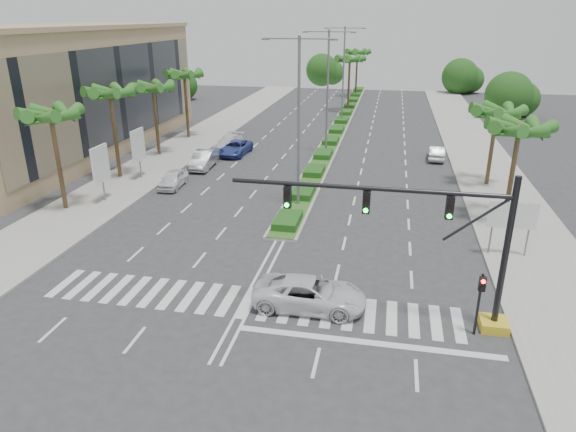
# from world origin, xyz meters

# --- Properties ---
(ground) EXTENTS (160.00, 160.00, 0.00)m
(ground) POSITION_xyz_m (0.00, 0.00, 0.00)
(ground) COLOR #333335
(ground) RESTS_ON ground
(footpath_right) EXTENTS (6.00, 120.00, 0.15)m
(footpath_right) POSITION_xyz_m (15.20, 20.00, 0.07)
(footpath_right) COLOR gray
(footpath_right) RESTS_ON ground
(footpath_left) EXTENTS (6.00, 120.00, 0.15)m
(footpath_left) POSITION_xyz_m (-15.20, 20.00, 0.07)
(footpath_left) COLOR gray
(footpath_left) RESTS_ON ground
(median) EXTENTS (2.20, 75.00, 0.20)m
(median) POSITION_xyz_m (0.00, 45.00, 0.10)
(median) COLOR gray
(median) RESTS_ON ground
(median_grass) EXTENTS (1.80, 75.00, 0.04)m
(median_grass) POSITION_xyz_m (0.00, 45.00, 0.22)
(median_grass) COLOR #244F1B
(median_grass) RESTS_ON median
(building) EXTENTS (12.00, 36.00, 12.00)m
(building) POSITION_xyz_m (-26.00, 26.00, 6.00)
(building) COLOR tan
(building) RESTS_ON ground
(signal_gantry) EXTENTS (12.60, 1.20, 7.20)m
(signal_gantry) POSITION_xyz_m (9.27, -0.00, 3.46)
(signal_gantry) COLOR gold
(signal_gantry) RESTS_ON ground
(pedestrian_signal) EXTENTS (0.28, 0.36, 3.00)m
(pedestrian_signal) POSITION_xyz_m (10.60, -0.68, 2.04)
(pedestrian_signal) COLOR black
(pedestrian_signal) RESTS_ON ground
(direction_sign) EXTENTS (2.70, 0.11, 3.40)m
(direction_sign) POSITION_xyz_m (13.50, 7.99, 2.45)
(direction_sign) COLOR slate
(direction_sign) RESTS_ON ground
(billboard_near) EXTENTS (0.18, 2.10, 4.35)m
(billboard_near) POSITION_xyz_m (-14.50, 12.00, 2.96)
(billboard_near) COLOR slate
(billboard_near) RESTS_ON ground
(billboard_far) EXTENTS (0.18, 2.10, 4.35)m
(billboard_far) POSITION_xyz_m (-14.50, 18.00, 2.96)
(billboard_far) COLOR slate
(billboard_far) RESTS_ON ground
(palm_left_near) EXTENTS (4.57, 4.68, 7.55)m
(palm_left_near) POSITION_xyz_m (-16.50, 10.00, 6.69)
(palm_left_near) COLOR brown
(palm_left_near) RESTS_ON ground
(palm_left_mid) EXTENTS (4.57, 4.68, 7.95)m
(palm_left_mid) POSITION_xyz_m (-16.50, 18.00, 7.08)
(palm_left_mid) COLOR brown
(palm_left_mid) RESTS_ON ground
(palm_left_far) EXTENTS (4.57, 4.68, 7.35)m
(palm_left_far) POSITION_xyz_m (-16.50, 26.00, 6.50)
(palm_left_far) COLOR brown
(palm_left_far) RESTS_ON ground
(palm_left_end) EXTENTS (4.57, 4.68, 7.75)m
(palm_left_end) POSITION_xyz_m (-16.50, 34.00, 6.88)
(palm_left_end) COLOR brown
(palm_left_end) RESTS_ON ground
(palm_right_near) EXTENTS (4.57, 4.68, 7.05)m
(palm_right_near) POSITION_xyz_m (14.50, 14.00, 6.20)
(palm_right_near) COLOR brown
(palm_right_near) RESTS_ON ground
(palm_right_far) EXTENTS (4.57, 4.68, 6.75)m
(palm_right_far) POSITION_xyz_m (14.50, 22.00, 5.91)
(palm_right_far) COLOR brown
(palm_right_far) RESTS_ON ground
(palm_median_a) EXTENTS (4.57, 4.68, 8.05)m
(palm_median_a) POSITION_xyz_m (0.00, 55.00, 7.17)
(palm_median_a) COLOR brown
(palm_median_a) RESTS_ON ground
(palm_median_b) EXTENTS (4.57, 4.68, 8.05)m
(palm_median_b) POSITION_xyz_m (0.00, 70.00, 7.17)
(palm_median_b) COLOR brown
(palm_median_b) RESTS_ON ground
(streetlight_near) EXTENTS (5.10, 0.25, 12.00)m
(streetlight_near) POSITION_xyz_m (0.00, 14.00, 6.81)
(streetlight_near) COLOR slate
(streetlight_near) RESTS_ON ground
(streetlight_mid) EXTENTS (5.10, 0.25, 12.00)m
(streetlight_mid) POSITION_xyz_m (0.00, 30.00, 6.81)
(streetlight_mid) COLOR slate
(streetlight_mid) RESTS_ON ground
(streetlight_far) EXTENTS (5.10, 0.25, 12.00)m
(streetlight_far) POSITION_xyz_m (0.00, 46.00, 6.81)
(streetlight_far) COLOR slate
(streetlight_far) RESTS_ON ground
(car_parked_a) EXTENTS (1.83, 4.09, 1.37)m
(car_parked_a) POSITION_xyz_m (-10.92, 16.48, 0.68)
(car_parked_a) COLOR white
(car_parked_a) RESTS_ON ground
(car_parked_b) EXTENTS (1.90, 4.87, 1.58)m
(car_parked_b) POSITION_xyz_m (-10.43, 22.45, 0.79)
(car_parked_b) COLOR #AFB0B4
(car_parked_b) RESTS_ON ground
(car_parked_c) EXTENTS (2.61, 5.20, 1.41)m
(car_parked_c) POSITION_xyz_m (-8.94, 27.67, 0.71)
(car_parked_c) COLOR #304092
(car_parked_c) RESTS_ON ground
(car_parked_d) EXTENTS (2.25, 5.19, 1.49)m
(car_parked_d) POSITION_xyz_m (-10.24, 29.55, 0.74)
(car_parked_d) COLOR silver
(car_parked_d) RESTS_ON ground
(car_crossing) EXTENTS (5.45, 2.53, 1.51)m
(car_crossing) POSITION_xyz_m (3.07, 0.18, 0.76)
(car_crossing) COLOR white
(car_crossing) RESTS_ON ground
(car_right) EXTENTS (1.67, 4.22, 1.37)m
(car_right) POSITION_xyz_m (10.94, 29.76, 0.68)
(car_right) COLOR #B0B1B6
(car_right) RESTS_ON ground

